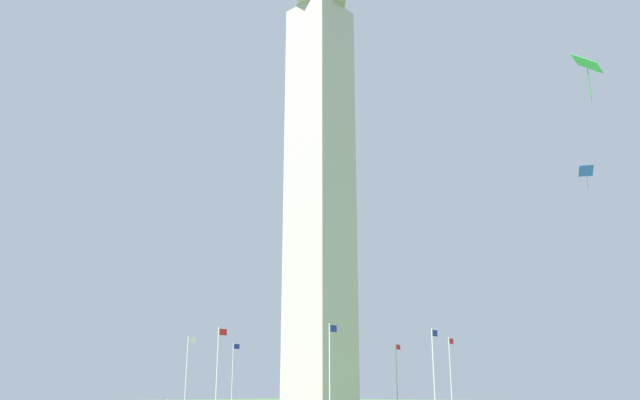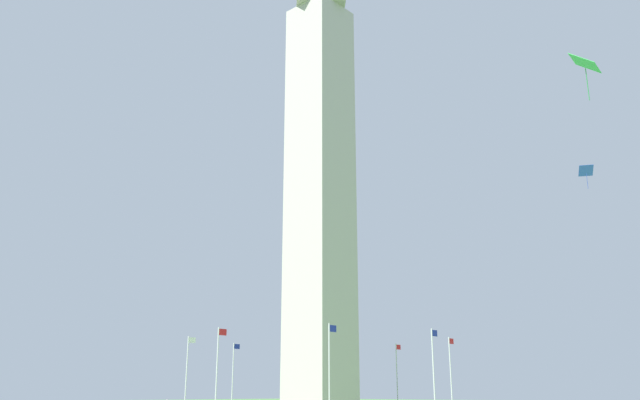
{
  "view_description": "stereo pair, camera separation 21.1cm",
  "coord_description": "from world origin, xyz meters",
  "px_view_note": "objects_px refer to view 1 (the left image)",
  "views": [
    {
      "loc": [
        -58.6,
        -52.06,
        2.36
      ],
      "look_at": [
        0.0,
        0.0,
        25.52
      ],
      "focal_mm": 36.56,
      "sensor_mm": 36.0,
      "label": 1
    },
    {
      "loc": [
        -58.46,
        -52.22,
        2.36
      ],
      "look_at": [
        0.0,
        0.0,
        25.52
      ],
      "focal_mm": 36.56,
      "sensor_mm": 36.0,
      "label": 2
    }
  ],
  "objects_px": {
    "flagpole_n": "(397,374)",
    "flagpole_ne": "(314,374)",
    "flagpole_se": "(187,371)",
    "flagpole_sw": "(330,366)",
    "flagpole_e": "(233,373)",
    "obelisk_monument": "(320,168)",
    "flagpole_nw": "(451,371)",
    "flagpole_w": "(434,368)",
    "kite_blue_diamond": "(586,171)",
    "kite_green_diamond": "(587,65)",
    "flagpole_s": "(218,367)"
  },
  "relations": [
    {
      "from": "flagpole_s",
      "to": "kite_blue_diamond",
      "type": "xyz_separation_m",
      "value": [
        22.53,
        -30.41,
        19.49
      ]
    },
    {
      "from": "flagpole_nw",
      "to": "kite_green_diamond",
      "type": "bearing_deg",
      "value": -139.6
    },
    {
      "from": "flagpole_n",
      "to": "flagpole_ne",
      "type": "bearing_deg",
      "value": 112.5
    },
    {
      "from": "flagpole_w",
      "to": "flagpole_se",
      "type": "bearing_deg",
      "value": 112.5
    },
    {
      "from": "flagpole_nw",
      "to": "flagpole_se",
      "type": "bearing_deg",
      "value": 135.0
    },
    {
      "from": "flagpole_ne",
      "to": "kite_blue_diamond",
      "type": "relative_size",
      "value": 3.64
    },
    {
      "from": "flagpole_e",
      "to": "flagpole_sw",
      "type": "bearing_deg",
      "value": -112.5
    },
    {
      "from": "flagpole_se",
      "to": "flagpole_nw",
      "type": "distance_m",
      "value": 30.85
    },
    {
      "from": "flagpole_s",
      "to": "flagpole_nw",
      "type": "xyz_separation_m",
      "value": [
        26.33,
        -10.91,
        0.0
      ]
    },
    {
      "from": "flagpole_w",
      "to": "kite_blue_diamond",
      "type": "xyz_separation_m",
      "value": [
        7.1,
        -14.99,
        19.49
      ]
    },
    {
      "from": "flagpole_se",
      "to": "flagpole_nw",
      "type": "bearing_deg",
      "value": -45.0
    },
    {
      "from": "flagpole_se",
      "to": "flagpole_s",
      "type": "distance_m",
      "value": 11.81
    },
    {
      "from": "flagpole_nw",
      "to": "kite_blue_diamond",
      "type": "bearing_deg",
      "value": -101.05
    },
    {
      "from": "flagpole_e",
      "to": "flagpole_w",
      "type": "height_order",
      "value": "same"
    },
    {
      "from": "flagpole_se",
      "to": "flagpole_n",
      "type": "bearing_deg",
      "value": -22.5
    },
    {
      "from": "kite_blue_diamond",
      "to": "flagpole_nw",
      "type": "bearing_deg",
      "value": 78.95
    },
    {
      "from": "obelisk_monument",
      "to": "flagpole_se",
      "type": "xyz_separation_m",
      "value": [
        -10.85,
        10.91,
        -25.02
      ]
    },
    {
      "from": "flagpole_sw",
      "to": "flagpole_nw",
      "type": "distance_m",
      "value": 21.82
    },
    {
      "from": "obelisk_monument",
      "to": "flagpole_n",
      "type": "height_order",
      "value": "obelisk_monument"
    },
    {
      "from": "obelisk_monument",
      "to": "kite_green_diamond",
      "type": "bearing_deg",
      "value": -121.25
    },
    {
      "from": "flagpole_s",
      "to": "flagpole_sw",
      "type": "distance_m",
      "value": 11.81
    },
    {
      "from": "obelisk_monument",
      "to": "kite_blue_diamond",
      "type": "xyz_separation_m",
      "value": [
        7.16,
        -30.41,
        -5.52
      ]
    },
    {
      "from": "flagpole_s",
      "to": "kite_green_diamond",
      "type": "height_order",
      "value": "kite_green_diamond"
    },
    {
      "from": "flagpole_n",
      "to": "flagpole_se",
      "type": "xyz_separation_m",
      "value": [
        -26.33,
        10.91,
        0.0
      ]
    },
    {
      "from": "flagpole_ne",
      "to": "flagpole_sw",
      "type": "xyz_separation_m",
      "value": [
        -21.82,
        -21.82,
        0.0
      ]
    },
    {
      "from": "flagpole_s",
      "to": "flagpole_sw",
      "type": "height_order",
      "value": "same"
    },
    {
      "from": "flagpole_w",
      "to": "flagpole_sw",
      "type": "bearing_deg",
      "value": 157.5
    },
    {
      "from": "flagpole_se",
      "to": "flagpole_sw",
      "type": "relative_size",
      "value": 1.0
    },
    {
      "from": "flagpole_w",
      "to": "flagpole_nw",
      "type": "relative_size",
      "value": 1.0
    },
    {
      "from": "flagpole_sw",
      "to": "flagpole_w",
      "type": "xyz_separation_m",
      "value": [
        10.91,
        -4.52,
        0.0
      ]
    },
    {
      "from": "flagpole_e",
      "to": "kite_green_diamond",
      "type": "xyz_separation_m",
      "value": [
        -25.46,
        -57.28,
        14.6
      ]
    },
    {
      "from": "obelisk_monument",
      "to": "kite_green_diamond",
      "type": "distance_m",
      "value": 50.06
    },
    {
      "from": "obelisk_monument",
      "to": "flagpole_w",
      "type": "bearing_deg",
      "value": -89.79
    },
    {
      "from": "obelisk_monument",
      "to": "flagpole_w",
      "type": "relative_size",
      "value": 6.87
    },
    {
      "from": "flagpole_sw",
      "to": "kite_blue_diamond",
      "type": "xyz_separation_m",
      "value": [
        18.01,
        -19.51,
        19.49
      ]
    },
    {
      "from": "flagpole_n",
      "to": "kite_green_diamond",
      "type": "distance_m",
      "value": 60.3
    },
    {
      "from": "flagpole_ne",
      "to": "flagpole_e",
      "type": "bearing_deg",
      "value": 157.5
    },
    {
      "from": "flagpole_se",
      "to": "flagpole_w",
      "type": "xyz_separation_m",
      "value": [
        10.91,
        -26.33,
        0.0
      ]
    },
    {
      "from": "flagpole_n",
      "to": "kite_blue_diamond",
      "type": "bearing_deg",
      "value": -105.31
    },
    {
      "from": "flagpole_n",
      "to": "flagpole_ne",
      "type": "height_order",
      "value": "same"
    },
    {
      "from": "kite_blue_diamond",
      "to": "flagpole_n",
      "type": "bearing_deg",
      "value": 74.69
    },
    {
      "from": "flagpole_ne",
      "to": "flagpole_se",
      "type": "height_order",
      "value": "same"
    },
    {
      "from": "flagpole_e",
      "to": "flagpole_se",
      "type": "height_order",
      "value": "same"
    },
    {
      "from": "flagpole_ne",
      "to": "flagpole_sw",
      "type": "distance_m",
      "value": 30.85
    },
    {
      "from": "obelisk_monument",
      "to": "kite_green_diamond",
      "type": "relative_size",
      "value": 22.35
    },
    {
      "from": "flagpole_ne",
      "to": "flagpole_e",
      "type": "xyz_separation_m",
      "value": [
        -10.91,
        4.52,
        0.0
      ]
    },
    {
      "from": "kite_blue_diamond",
      "to": "flagpole_w",
      "type": "bearing_deg",
      "value": 115.35
    },
    {
      "from": "flagpole_se",
      "to": "flagpole_w",
      "type": "distance_m",
      "value": 28.5
    },
    {
      "from": "flagpole_nw",
      "to": "flagpole_sw",
      "type": "bearing_deg",
      "value": 180.0
    },
    {
      "from": "flagpole_ne",
      "to": "flagpole_e",
      "type": "relative_size",
      "value": 1.0
    }
  ]
}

